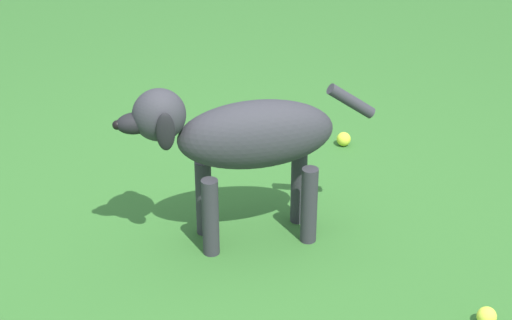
{
  "coord_description": "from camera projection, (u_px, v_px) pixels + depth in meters",
  "views": [
    {
      "loc": [
        -0.14,
        -2.66,
        1.78
      ],
      "look_at": [
        0.17,
        0.02,
        0.33
      ],
      "focal_mm": 58.22,
      "sensor_mm": 36.0,
      "label": 1
    }
  ],
  "objects": [
    {
      "name": "tennis_ball_3",
      "position": [
        344.0,
        139.0,
        3.88
      ],
      "size": [
        0.07,
        0.07,
        0.07
      ],
      "primitive_type": "sphere",
      "color": "#C1D532",
      "rests_on": "ground"
    },
    {
      "name": "dog",
      "position": [
        241.0,
        139.0,
        3.01
      ],
      "size": [
        0.96,
        0.29,
        0.65
      ],
      "rotation": [
        0.0,
        0.0,
        3.25
      ],
      "color": "#2D2D33",
      "rests_on": "ground"
    },
    {
      "name": "ground",
      "position": [
        213.0,
        241.0,
        3.19
      ],
      "size": [
        14.0,
        14.0,
        0.0
      ],
      "primitive_type": "plane",
      "color": "#2D6026"
    },
    {
      "name": "tennis_ball_4",
      "position": [
        487.0,
        316.0,
        2.74
      ],
      "size": [
        0.07,
        0.07,
        0.07
      ],
      "primitive_type": "sphere",
      "color": "#CDDC3C",
      "rests_on": "ground"
    }
  ]
}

